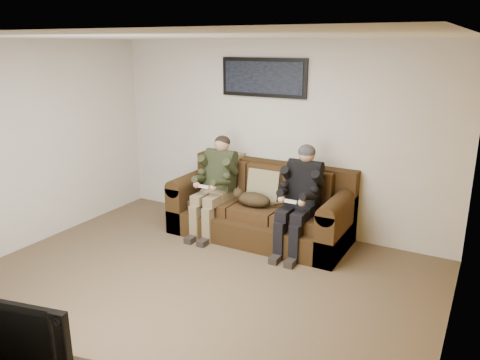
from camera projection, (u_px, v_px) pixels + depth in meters
The scene contains 14 objects.
floor at pixel (184, 294), 4.93m from camera, with size 5.00×5.00×0.00m, color brown.
ceiling at pixel (174, 37), 4.20m from camera, with size 5.00×5.00×0.00m, color silver.
wall_back at pixel (276, 137), 6.46m from camera, with size 5.00×5.00×0.00m, color beige.
wall_left at pixel (13, 149), 5.73m from camera, with size 4.50×4.50×0.00m, color beige.
wall_right at pixel (458, 221), 3.41m from camera, with size 4.50×4.50×0.00m, color beige.
accent_wall_right at pixel (457, 221), 3.41m from camera, with size 4.50×4.50×0.00m, color #BA7A12.
sofa at pixel (263, 209), 6.36m from camera, with size 2.39×1.03×0.98m.
throw_pillow at pixel (264, 186), 6.31m from camera, with size 0.46×0.13×0.43m, color #877E58.
throw_blanket at pixel (227, 156), 6.78m from camera, with size 0.49×0.24×0.09m, color tan.
person_left at pixel (216, 179), 6.37m from camera, with size 0.51×0.87×1.33m.
person_right at pixel (300, 193), 5.80m from camera, with size 0.51×0.86×1.34m.
cat at pixel (252, 199), 6.14m from camera, with size 0.66×0.26×0.24m.
framed_poster at pixel (263, 77), 6.29m from camera, with size 1.25×0.05×0.52m.
television at pixel (14, 332), 3.06m from camera, with size 1.01×0.13×0.58m, color black.
Camera 1 is at (2.64, -3.56, 2.55)m, focal length 35.00 mm.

